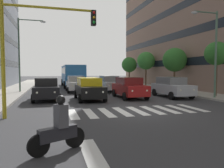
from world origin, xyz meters
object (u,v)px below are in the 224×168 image
street_tree_0 (216,54)px  street_tree_2 (146,61)px  car_2 (89,89)px  traffic_light_gantry (32,40)px  car_row2_0 (109,83)px  street_tree_3 (129,65)px  car_row2_1 (76,84)px  motorcycle_with_rider (59,129)px  bus_behind_traffic (72,74)px  street_lamp_left (212,45)px  car_3 (47,89)px  street_tree_1 (175,60)px  street_lamp_right (23,47)px  car_1 (129,87)px  car_0 (172,87)px

street_tree_0 → street_tree_2: 14.64m
car_2 → traffic_light_gantry: traffic_light_gantry is taller
car_row2_0 → street_tree_3: bearing=-118.6°
car_row2_1 → motorcycle_with_rider: 17.61m
car_2 → bus_behind_traffic: size_ratio=0.42×
car_row2_0 → car_2: bearing=62.4°
car_row2_0 → street_lamp_left: (-6.02, 8.57, 3.35)m
car_3 → street_tree_0: bearing=170.6°
street_tree_3 → street_tree_1: bearing=92.1°
car_2 → motorcycle_with_rider: bearing=76.1°
car_3 → street_lamp_right: street_lamp_right is taller
car_row2_0 → traffic_light_gantry: size_ratio=0.81×
motorcycle_with_rider → street_lamp_left: (-11.89, -8.22, 3.59)m
street_tree_3 → car_3: bearing=53.7°
traffic_light_gantry → street_tree_3: (-13.98, -24.70, -0.36)m
bus_behind_traffic → street_tree_2: street_tree_2 is taller
street_tree_3 → street_tree_0: bearing=90.5°
car_2 → car_3: same height
street_tree_0 → street_tree_1: street_tree_1 is taller
car_2 → street_lamp_right: street_lamp_right is taller
car_2 → car_3: (3.19, -0.79, 0.00)m
bus_behind_traffic → traffic_light_gantry: bearing=79.7°
motorcycle_with_rider → street_lamp_left: bearing=-145.4°
car_3 → street_tree_0: size_ratio=0.98×
car_row2_0 → street_lamp_right: size_ratio=0.60×
bus_behind_traffic → street_tree_3: (-10.30, -4.52, 1.49)m
street_tree_0 → street_lamp_right: bearing=-28.5°
car_3 → car_row2_0: bearing=-139.9°
street_lamp_right → traffic_light_gantry: bearing=98.3°
street_tree_0 → street_tree_1: size_ratio=0.96×
street_tree_1 → car_1: bearing=34.9°
street_tree_1 → car_3: bearing=18.4°
car_row2_0 → car_row2_1: bearing=-10.7°
car_row2_1 → street_tree_1: 11.50m
car_row2_0 → street_lamp_left: bearing=125.1°
car_row2_0 → bus_behind_traffic: 9.07m
car_row2_1 → bus_behind_traffic: bearing=-92.3°
car_2 → street_lamp_right: 9.88m
street_tree_3 → motorcycle_with_rider: bearing=66.5°
car_1 → motorcycle_with_rider: (6.02, 10.84, -0.24)m
street_lamp_left → street_lamp_right: (14.82, -9.61, 0.43)m
car_0 → street_tree_0: bearing=159.8°
street_tree_1 → car_row2_0: bearing=-5.9°
street_tree_0 → street_lamp_left: bearing=36.1°
motorcycle_with_rider → street_lamp_right: size_ratio=0.21×
traffic_light_gantry → street_lamp_left: bearing=-166.2°
car_row2_0 → street_tree_3: 14.94m
bus_behind_traffic → traffic_light_gantry: 20.59m
street_lamp_left → street_tree_0: bearing=-143.9°
traffic_light_gantry → street_tree_2: bearing=-127.6°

